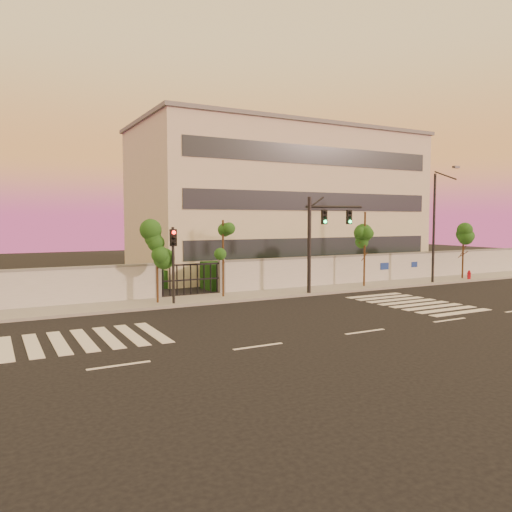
{
  "coord_description": "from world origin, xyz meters",
  "views": [
    {
      "loc": [
        -13.53,
        -15.61,
        4.59
      ],
      "look_at": [
        -1.85,
        6.0,
        2.8
      ],
      "focal_mm": 35.0,
      "sensor_mm": 36.0,
      "label": 1
    }
  ],
  "objects": [
    {
      "name": "ground",
      "position": [
        0.0,
        0.0,
        0.0
      ],
      "size": [
        120.0,
        120.0,
        0.0
      ],
      "primitive_type": "plane",
      "color": "black",
      "rests_on": "ground"
    },
    {
      "name": "sidewalk",
      "position": [
        0.0,
        10.5,
        0.07
      ],
      "size": [
        60.0,
        3.0,
        0.15
      ],
      "primitive_type": "cube",
      "color": "gray",
      "rests_on": "ground"
    },
    {
      "name": "perimeter_wall",
      "position": [
        0.1,
        12.0,
        1.07
      ],
      "size": [
        60.0,
        0.36,
        2.2
      ],
      "color": "#AEB1B6",
      "rests_on": "ground"
    },
    {
      "name": "hedge_row",
      "position": [
        1.17,
        14.74,
        0.82
      ],
      "size": [
        41.0,
        4.25,
        1.8
      ],
      "color": "#163610",
      "rests_on": "ground"
    },
    {
      "name": "institutional_building",
      "position": [
        9.0,
        21.99,
        6.16
      ],
      "size": [
        24.4,
        12.4,
        12.25
      ],
      "color": "beige",
      "rests_on": "ground"
    },
    {
      "name": "road_markings",
      "position": [
        -1.58,
        3.76,
        0.01
      ],
      "size": [
        57.0,
        7.62,
        0.02
      ],
      "color": "silver",
      "rests_on": "ground"
    },
    {
      "name": "street_tree_c",
      "position": [
        -5.54,
        10.28,
        3.31
      ],
      "size": [
        1.43,
        1.14,
        4.5
      ],
      "color": "#382314",
      "rests_on": "ground"
    },
    {
      "name": "street_tree_d",
      "position": [
        -1.54,
        10.53,
        3.37
      ],
      "size": [
        1.4,
        1.11,
        4.58
      ],
      "color": "#382314",
      "rests_on": "ground"
    },
    {
      "name": "street_tree_e",
      "position": [
        8.71,
        10.22,
        3.76
      ],
      "size": [
        1.56,
        1.25,
        5.11
      ],
      "color": "#382314",
      "rests_on": "ground"
    },
    {
      "name": "street_tree_f",
      "position": [
        18.29,
        10.14,
        3.17
      ],
      "size": [
        1.61,
        1.29,
        4.3
      ],
      "color": "#382314",
      "rests_on": "ground"
    },
    {
      "name": "traffic_signal_main",
      "position": [
        4.37,
        9.32,
        3.77
      ],
      "size": [
        3.73,
        1.1,
        5.96
      ],
      "rotation": [
        0.0,
        0.0,
        -0.26
      ],
      "color": "black",
      "rests_on": "ground"
    },
    {
      "name": "traffic_signal_secondary",
      "position": [
        -4.88,
        9.6,
        2.67
      ],
      "size": [
        0.33,
        0.33,
        4.21
      ],
      "rotation": [
        0.0,
        0.0,
        -0.23
      ],
      "color": "black",
      "rests_on": "ground"
    },
    {
      "name": "streetlight_east",
      "position": [
        14.34,
        9.29,
        4.43
      ],
      "size": [
        0.49,
        1.97,
        8.19
      ],
      "color": "black",
      "rests_on": "ground"
    },
    {
      "name": "fire_hydrant",
      "position": [
        18.17,
        9.44,
        0.4
      ],
      "size": [
        0.31,
        0.3,
        0.81
      ],
      "rotation": [
        0.0,
        0.0,
        -0.1
      ],
      "color": "#A90B1A",
      "rests_on": "ground"
    }
  ]
}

